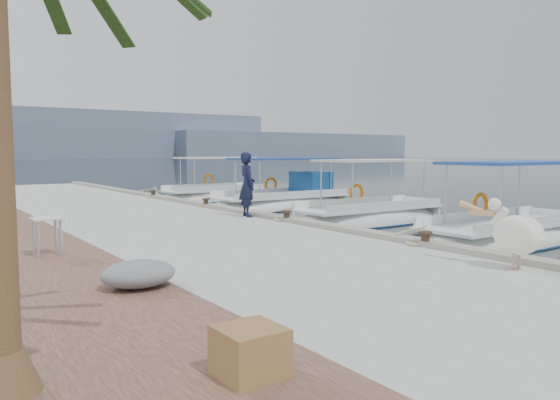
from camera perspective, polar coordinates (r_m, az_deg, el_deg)
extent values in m
plane|color=black|center=(14.61, 5.24, -4.75)|extent=(400.00, 400.00, 0.00)
cube|color=#A4A49E|center=(17.35, -13.29, -2.48)|extent=(6.00, 40.00, 0.50)
cube|color=gray|center=(18.50, -5.27, -0.94)|extent=(0.44, 40.00, 0.12)
cube|color=slate|center=(226.55, -22.31, 6.28)|extent=(160.00, 40.00, 18.00)
cube|color=slate|center=(258.50, 0.54, 5.67)|extent=(120.00, 40.00, 11.00)
ellipsoid|color=white|center=(15.86, 22.49, -4.16)|extent=(6.70, 2.14, 1.30)
ellipsoid|color=navy|center=(15.87, 22.49, -4.23)|extent=(6.73, 2.19, 0.22)
cube|color=white|center=(15.79, 22.55, -2.36)|extent=(5.49, 1.84, 0.08)
cube|color=#1F499D|center=(15.82, 23.08, 3.59)|extent=(4.02, 1.97, 0.08)
cylinder|color=silver|center=(14.02, 22.09, 0.05)|extent=(0.05, 0.05, 1.60)
torus|color=orange|center=(16.56, 20.20, -0.40)|extent=(0.68, 0.12, 0.68)
ellipsoid|color=white|center=(19.19, 9.32, -2.31)|extent=(6.78, 2.11, 1.30)
ellipsoid|color=navy|center=(19.19, 9.32, -2.37)|extent=(6.81, 2.15, 0.22)
cube|color=white|center=(19.13, 9.35, -0.82)|extent=(5.56, 1.81, 0.08)
cube|color=beige|center=(19.15, 9.78, 4.09)|extent=(4.07, 1.94, 0.08)
cylinder|color=silver|center=(17.45, 7.59, 1.28)|extent=(0.05, 0.05, 1.60)
torus|color=orange|center=(20.02, 7.99, 0.74)|extent=(0.68, 0.12, 0.68)
ellipsoid|color=white|center=(24.00, 0.05, -0.78)|extent=(7.51, 2.57, 1.30)
ellipsoid|color=navy|center=(24.00, 0.05, -0.83)|extent=(7.55, 2.62, 0.22)
cube|color=white|center=(23.96, 0.05, 0.41)|extent=(6.16, 2.21, 0.08)
cube|color=#1D4091|center=(23.99, 0.42, 4.33)|extent=(4.51, 2.36, 0.08)
cylinder|color=silver|center=(22.17, -2.12, 2.10)|extent=(0.05, 0.05, 1.60)
torus|color=orange|center=(25.10, -0.98, 1.64)|extent=(0.68, 0.12, 0.68)
cube|color=navy|center=(24.92, 3.24, 1.84)|extent=(1.20, 1.80, 1.00)
ellipsoid|color=white|center=(28.05, -7.01, 0.02)|extent=(6.26, 2.17, 1.30)
ellipsoid|color=navy|center=(28.06, -7.01, -0.02)|extent=(6.29, 2.22, 0.22)
cube|color=white|center=(28.02, -7.02, 1.03)|extent=(5.13, 1.87, 0.08)
cube|color=silver|center=(28.02, -6.77, 4.39)|extent=(3.75, 2.00, 0.08)
cylinder|color=silver|center=(26.61, -8.90, 2.53)|extent=(0.05, 0.05, 1.60)
torus|color=orange|center=(29.04, -7.45, 2.06)|extent=(0.68, 0.12, 0.68)
cylinder|color=black|center=(11.81, 14.94, -4.03)|extent=(0.18, 0.18, 0.30)
cylinder|color=black|center=(11.79, 14.96, -3.31)|extent=(0.28, 0.28, 0.05)
cylinder|color=black|center=(15.48, 0.70, -1.75)|extent=(0.18, 0.18, 0.30)
cylinder|color=black|center=(15.47, 0.70, -1.20)|extent=(0.28, 0.28, 0.05)
cylinder|color=black|center=(19.75, -7.74, -0.33)|extent=(0.18, 0.18, 0.30)
cylinder|color=black|center=(19.74, -7.75, 0.10)|extent=(0.28, 0.28, 0.05)
cylinder|color=black|center=(24.30, -13.11, 0.58)|extent=(0.18, 0.18, 0.30)
cylinder|color=black|center=(24.29, -13.12, 0.93)|extent=(0.28, 0.28, 0.05)
cylinder|color=tan|center=(10.01, 23.23, -5.70)|extent=(0.06, 0.06, 0.36)
cylinder|color=tan|center=(10.17, 23.67, -5.55)|extent=(0.06, 0.06, 0.36)
ellipsoid|color=white|center=(10.02, 23.53, -3.38)|extent=(0.61, 0.91, 0.67)
cylinder|color=white|center=(10.12, 22.00, -1.62)|extent=(0.18, 0.32, 0.36)
sphere|color=white|center=(10.15, 21.52, -0.42)|extent=(0.22, 0.22, 0.22)
cone|color=#EAA566|center=(10.32, 19.84, -0.86)|extent=(0.18, 0.66, 0.26)
imported|color=black|center=(16.72, -3.45, 1.62)|extent=(0.61, 0.80, 1.97)
cone|color=brown|center=(5.21, -27.18, -15.65)|extent=(0.64, 0.64, 0.36)
cube|color=brown|center=(4.99, -3.17, -15.55)|extent=(0.55, 0.55, 0.44)
ellipsoid|color=slate|center=(8.30, -14.58, -7.47)|extent=(1.10, 0.90, 0.40)
cylinder|color=silver|center=(11.11, -23.94, -3.81)|extent=(0.06, 0.06, 0.70)
cylinder|color=silver|center=(11.19, -21.93, -3.68)|extent=(0.06, 0.06, 0.70)
cylinder|color=silver|center=(11.50, -24.32, -3.54)|extent=(0.06, 0.06, 0.70)
cylinder|color=silver|center=(11.58, -22.37, -3.42)|extent=(0.06, 0.06, 0.70)
cube|color=white|center=(11.30, -23.20, -1.78)|extent=(0.55, 0.55, 0.03)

